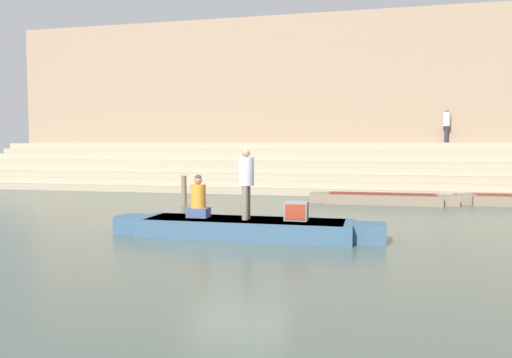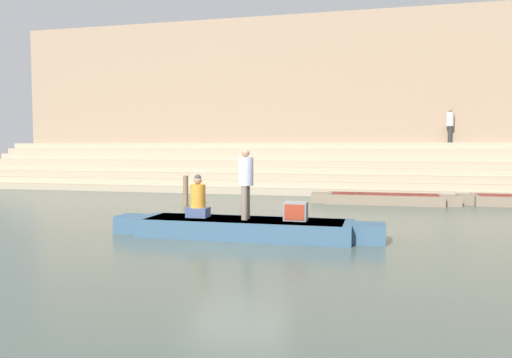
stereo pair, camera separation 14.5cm
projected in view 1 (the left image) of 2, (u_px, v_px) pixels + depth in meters
ground_plane at (238, 234)px, 12.62m from camera, size 120.00×120.00×0.00m
ghat_steps at (305, 174)px, 25.03m from camera, size 36.00×4.44×2.40m
back_wall at (311, 103)px, 26.90m from camera, size 34.20×1.28×9.18m
rowboat_main at (245, 228)px, 12.08m from camera, size 6.64×1.48×0.44m
person_standing at (246, 179)px, 11.98m from camera, size 0.37×0.37×1.70m
person_rowing at (198, 201)px, 12.37m from camera, size 0.52×0.41×1.07m
tv_set at (296, 211)px, 11.85m from camera, size 0.55×0.42×0.45m
moored_boat_shore at (382, 198)px, 19.21m from camera, size 5.55×1.32×0.38m
mooring_post at (184, 191)px, 18.41m from camera, size 0.19×0.19×1.13m
person_on_steps at (447, 123)px, 24.57m from camera, size 0.35×0.35×1.67m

